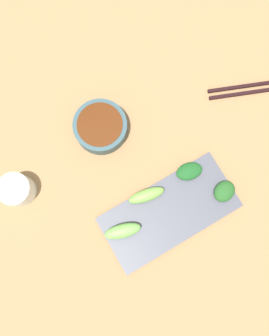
{
  "coord_description": "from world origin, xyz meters",
  "views": [
    {
      "loc": [
        0.1,
        -0.08,
        0.82
      ],
      "look_at": [
        -0.01,
        -0.01,
        0.05
      ],
      "focal_mm": 35.91,
      "sensor_mm": 36.0,
      "label": 1
    }
  ],
  "objects_px": {
    "serving_plate": "(169,212)",
    "chopsticks": "(254,88)",
    "tea_cup": "(17,190)",
    "sauce_bowl": "(101,127)"
  },
  "relations": [
    {
      "from": "serving_plate",
      "to": "chopsticks",
      "type": "bearing_deg",
      "value": 114.47
    },
    {
      "from": "tea_cup",
      "to": "chopsticks",
      "type": "bearing_deg",
      "value": 84.07
    },
    {
      "from": "serving_plate",
      "to": "chopsticks",
      "type": "relative_size",
      "value": 1.41
    },
    {
      "from": "serving_plate",
      "to": "chopsticks",
      "type": "distance_m",
      "value": 0.38
    },
    {
      "from": "sauce_bowl",
      "to": "chopsticks",
      "type": "height_order",
      "value": "sauce_bowl"
    },
    {
      "from": "chopsticks",
      "to": "tea_cup",
      "type": "height_order",
      "value": "tea_cup"
    },
    {
      "from": "sauce_bowl",
      "to": "tea_cup",
      "type": "relative_size",
      "value": 1.72
    },
    {
      "from": "sauce_bowl",
      "to": "serving_plate",
      "type": "distance_m",
      "value": 0.26
    },
    {
      "from": "sauce_bowl",
      "to": "chopsticks",
      "type": "distance_m",
      "value": 0.4
    },
    {
      "from": "serving_plate",
      "to": "chopsticks",
      "type": "height_order",
      "value": "serving_plate"
    }
  ]
}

